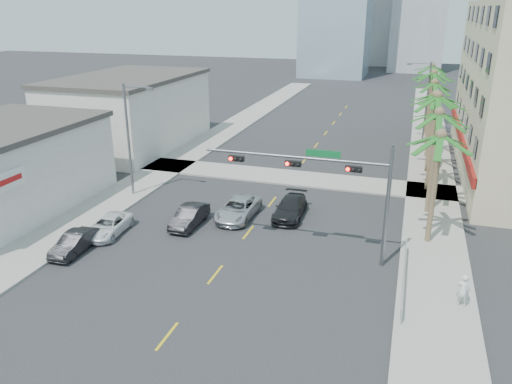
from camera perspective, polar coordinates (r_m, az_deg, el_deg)
ground at (r=25.95m, az=-8.06°, el=-13.51°), size 260.00×260.00×0.00m
sidewalk_right at (r=41.85m, az=19.44°, el=-0.85°), size 4.00×120.00×0.15m
sidewalk_left at (r=47.13m, az=-10.97°, el=2.29°), size 4.00×120.00×0.15m
sidewalk_cross at (r=44.76m, az=3.95°, el=1.66°), size 80.00×4.00×0.15m
building_left_far at (r=56.64m, az=-14.17°, el=8.76°), size 11.00×18.00×7.20m
traffic_signal_mast at (r=29.04m, az=8.66°, el=1.41°), size 11.12×0.54×7.20m
palm_tree_0 at (r=32.16m, az=20.38°, el=5.96°), size 4.80×4.80×7.80m
palm_tree_1 at (r=37.17m, az=20.21°, el=8.34°), size 4.80×4.80×8.16m
palm_tree_2 at (r=42.22m, az=20.07°, el=10.14°), size 4.80×4.80×8.52m
palm_tree_3 at (r=47.47m, az=19.82°, el=10.32°), size 4.80×4.80×7.80m
palm_tree_4 at (r=52.56m, az=19.75°, el=11.58°), size 4.80×4.80×8.16m
palm_tree_5 at (r=57.67m, az=19.69°, el=12.62°), size 4.80×4.80×8.52m
palm_tree_6 at (r=62.92m, az=19.53°, el=12.55°), size 4.80×4.80×7.80m
palm_tree_7 at (r=68.05m, az=19.50°, el=13.36°), size 4.80×4.80×8.16m
streetlight_left at (r=40.32m, az=-14.17°, el=6.36°), size 2.55×0.25×9.00m
streetlight_right at (r=58.03m, az=18.77°, el=10.04°), size 2.55×0.25×9.00m
guardrail at (r=28.74m, az=16.56°, el=-9.05°), size 0.08×8.08×1.00m
car_parked_mid at (r=33.13m, az=-20.05°, el=-5.49°), size 1.49×3.88×1.26m
car_parked_far at (r=35.01m, az=-16.53°, el=-3.72°), size 2.31×4.44×1.20m
car_lane_left at (r=35.14m, az=-7.61°, el=-2.77°), size 1.46×4.17×1.37m
car_lane_center at (r=36.10m, az=-2.07°, el=-1.93°), size 2.42×5.08×1.40m
car_lane_right at (r=36.34m, az=3.93°, el=-1.83°), size 2.09×4.83×1.39m
pedestrian at (r=27.57m, az=22.59°, el=-10.34°), size 0.65×0.44×1.75m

